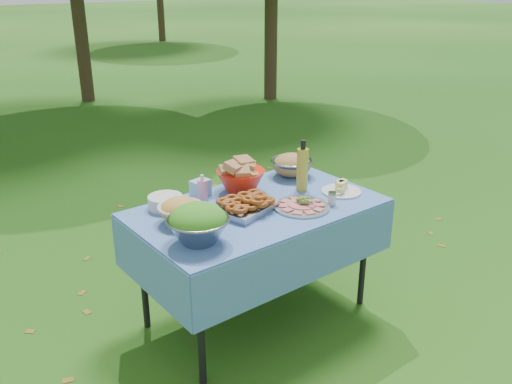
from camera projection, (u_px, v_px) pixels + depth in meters
ground at (257, 314)px, 3.50m from camera, size 80.00×80.00×0.00m
picnic_table at (257, 262)px, 3.36m from camera, size 1.46×0.86×0.76m
salad_bowl at (198, 223)px, 2.75m from camera, size 0.39×0.39×0.21m
pasta_bowl_white at (181, 210)px, 2.99m from camera, size 0.25×0.25×0.14m
plate_stack at (165, 202)px, 3.18m from camera, size 0.26×0.26×0.07m
wipes_box at (200, 188)px, 3.34m from camera, size 0.13×0.10×0.10m
sanitizer_bottle at (202, 188)px, 3.24m from camera, size 0.06×0.06×0.17m
bread_bowl at (241, 175)px, 3.41m from camera, size 0.31×0.31×0.21m
pasta_bowl_steel at (292, 165)px, 3.68m from camera, size 0.30×0.30×0.15m
fried_tray at (246, 205)px, 3.13m from camera, size 0.40×0.33×0.08m
charcuterie_platter at (302, 202)px, 3.18m from camera, size 0.36×0.36×0.08m
oil_bottle at (302, 165)px, 3.40m from camera, size 0.09×0.09×0.33m
cheese_plate at (342, 187)px, 3.41m from camera, size 0.33×0.33×0.07m
shaker at (332, 198)px, 3.23m from camera, size 0.05×0.05×0.08m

